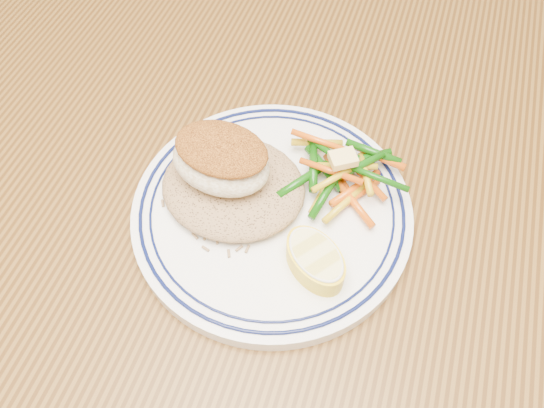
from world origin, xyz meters
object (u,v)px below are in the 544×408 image
at_px(dining_table, 283,235).
at_px(rice_pilaf, 233,184).
at_px(vegetable_pile, 343,172).
at_px(lemon_wedge, 315,260).
at_px(plate, 272,211).
at_px(fish_fillet, 221,159).

height_order(dining_table, rice_pilaf, rice_pilaf).
distance_m(dining_table, vegetable_pile, 0.14).
bearing_deg(rice_pilaf, lemon_wedge, -29.13).
xyz_separation_m(plate, lemon_wedge, (0.05, -0.04, 0.02)).
bearing_deg(lemon_wedge, rice_pilaf, 150.87).
height_order(dining_table, plate, plate).
bearing_deg(plate, vegetable_pile, 42.36).
bearing_deg(dining_table, vegetable_pile, 7.93).
height_order(plate, vegetable_pile, vegetable_pile).
height_order(vegetable_pile, lemon_wedge, vegetable_pile).
distance_m(rice_pilaf, vegetable_pile, 0.10).
height_order(dining_table, lemon_wedge, lemon_wedge).
relative_size(dining_table, plate, 6.12).
distance_m(dining_table, plate, 0.11).
distance_m(rice_pilaf, lemon_wedge, 0.10).
bearing_deg(rice_pilaf, vegetable_pile, 25.49).
bearing_deg(plate, rice_pilaf, 173.32).
bearing_deg(dining_table, rice_pilaf, -137.05).
bearing_deg(lemon_wedge, plate, 138.68).
distance_m(plate, vegetable_pile, 0.07).
relative_size(dining_table, rice_pilaf, 11.79).
bearing_deg(fish_fillet, rice_pilaf, -17.37).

